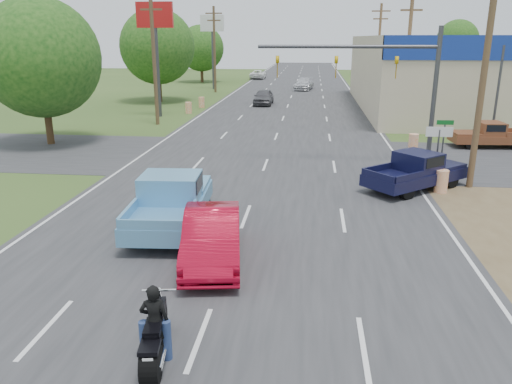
# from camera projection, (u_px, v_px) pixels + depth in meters

# --- Properties ---
(ground) EXTENTS (200.00, 200.00, 0.00)m
(ground) POSITION_uv_depth(u_px,v_px,m) (200.00, 339.00, 11.11)
(ground) COLOR #314A1D
(ground) RESTS_ON ground
(main_road) EXTENTS (15.00, 180.00, 0.02)m
(main_road) POSITION_uv_depth(u_px,v_px,m) (288.00, 106.00, 49.09)
(main_road) COLOR #2D2D30
(main_road) RESTS_ON ground
(cross_road) EXTENTS (120.00, 10.00, 0.02)m
(cross_road) POSITION_uv_depth(u_px,v_px,m) (269.00, 156.00, 28.20)
(cross_road) COLOR #2D2D30
(cross_road) RESTS_ON ground
(utility_pole_1) EXTENTS (2.00, 0.28, 10.00)m
(utility_pole_1) POSITION_uv_depth(u_px,v_px,m) (485.00, 65.00, 20.88)
(utility_pole_1) COLOR #4C3823
(utility_pole_1) RESTS_ON ground
(utility_pole_2) EXTENTS (2.00, 0.28, 10.00)m
(utility_pole_2) POSITION_uv_depth(u_px,v_px,m) (408.00, 53.00, 37.97)
(utility_pole_2) COLOR #4C3823
(utility_pole_2) RESTS_ON ground
(utility_pole_3) EXTENTS (2.00, 0.28, 10.00)m
(utility_pole_3) POSITION_uv_depth(u_px,v_px,m) (379.00, 48.00, 55.06)
(utility_pole_3) COLOR #4C3823
(utility_pole_3) RESTS_ON ground
(utility_pole_5) EXTENTS (2.00, 0.28, 10.00)m
(utility_pole_5) POSITION_uv_depth(u_px,v_px,m) (154.00, 53.00, 37.12)
(utility_pole_5) COLOR #4C3823
(utility_pole_5) RESTS_ON ground
(utility_pole_6) EXTENTS (2.00, 0.28, 10.00)m
(utility_pole_6) POSITION_uv_depth(u_px,v_px,m) (214.00, 47.00, 59.91)
(utility_pole_6) COLOR #4C3823
(utility_pole_6) RESTS_ON ground
(tree_0) EXTENTS (7.14, 7.14, 8.84)m
(tree_0) POSITION_uv_depth(u_px,v_px,m) (41.00, 58.00, 30.01)
(tree_0) COLOR #422D19
(tree_0) RESTS_ON ground
(tree_1) EXTENTS (7.56, 7.56, 9.36)m
(tree_1) POSITION_uv_depth(u_px,v_px,m) (157.00, 47.00, 50.75)
(tree_1) COLOR #422D19
(tree_1) RESTS_ON ground
(tree_2) EXTENTS (6.72, 6.72, 8.32)m
(tree_2) POSITION_uv_depth(u_px,v_px,m) (201.00, 48.00, 73.80)
(tree_2) COLOR #422D19
(tree_2) RESTS_ON ground
(tree_5) EXTENTS (7.98, 7.98, 9.88)m
(tree_5) POSITION_uv_depth(u_px,v_px,m) (457.00, 41.00, 96.42)
(tree_5) COLOR #422D19
(tree_5) RESTS_ON ground
(tree_6) EXTENTS (8.82, 8.82, 10.92)m
(tree_6) POSITION_uv_depth(u_px,v_px,m) (156.00, 37.00, 102.53)
(tree_6) COLOR #422D19
(tree_6) RESTS_ON ground
(barrel_0) EXTENTS (0.56, 0.56, 1.00)m
(barrel_0) POSITION_uv_depth(u_px,v_px,m) (441.00, 181.00, 21.52)
(barrel_0) COLOR orange
(barrel_0) RESTS_ON ground
(barrel_1) EXTENTS (0.56, 0.56, 1.00)m
(barrel_1) POSITION_uv_depth(u_px,v_px,m) (413.00, 142.00, 29.55)
(barrel_1) COLOR orange
(barrel_1) RESTS_ON ground
(barrel_2) EXTENTS (0.56, 0.56, 1.00)m
(barrel_2) POSITION_uv_depth(u_px,v_px,m) (189.00, 108.00, 44.13)
(barrel_2) COLOR orange
(barrel_2) RESTS_ON ground
(barrel_3) EXTENTS (0.56, 0.56, 1.00)m
(barrel_3) POSITION_uv_depth(u_px,v_px,m) (202.00, 102.00, 47.90)
(barrel_3) COLOR orange
(barrel_3) RESTS_ON ground
(pole_sign_left_near) EXTENTS (3.00, 0.35, 9.20)m
(pole_sign_left_near) POSITION_uv_depth(u_px,v_px,m) (155.00, 28.00, 40.47)
(pole_sign_left_near) COLOR #3F3F44
(pole_sign_left_near) RESTS_ON ground
(pole_sign_left_far) EXTENTS (3.00, 0.35, 9.20)m
(pole_sign_left_far) POSITION_uv_depth(u_px,v_px,m) (212.00, 32.00, 63.26)
(pole_sign_left_far) COLOR #3F3F44
(pole_sign_left_far) RESTS_ON ground
(lane_sign) EXTENTS (1.20, 0.08, 2.52)m
(lane_sign) POSITION_uv_depth(u_px,v_px,m) (439.00, 140.00, 22.98)
(lane_sign) COLOR #3F3F44
(lane_sign) RESTS_ON ground
(street_name_sign) EXTENTS (0.80, 0.08, 2.61)m
(street_name_sign) POSITION_uv_depth(u_px,v_px,m) (443.00, 141.00, 24.43)
(street_name_sign) COLOR #3F3F44
(street_name_sign) RESTS_ON ground
(signal_mast) EXTENTS (9.12, 0.40, 7.00)m
(signal_mast) POSITION_uv_depth(u_px,v_px,m) (382.00, 71.00, 25.22)
(signal_mast) COLOR #3F3F44
(signal_mast) RESTS_ON ground
(red_convertible) EXTENTS (2.33, 4.88, 1.54)m
(red_convertible) POSITION_uv_depth(u_px,v_px,m) (212.00, 237.00, 14.82)
(red_convertible) COLOR #A0071E
(red_convertible) RESTS_ON ground
(motorcycle) EXTENTS (0.83, 2.40, 1.22)m
(motorcycle) POSITION_uv_depth(u_px,v_px,m) (155.00, 339.00, 10.19)
(motorcycle) COLOR black
(motorcycle) RESTS_ON ground
(rider) EXTENTS (0.64, 0.47, 1.61)m
(rider) POSITION_uv_depth(u_px,v_px,m) (155.00, 325.00, 10.18)
(rider) COLOR black
(rider) RESTS_ON ground
(blue_pickup) EXTENTS (2.56, 5.83, 1.89)m
(blue_pickup) POSITION_uv_depth(u_px,v_px,m) (172.00, 200.00, 17.60)
(blue_pickup) COLOR black
(blue_pickup) RESTS_ON ground
(navy_pickup) EXTENTS (5.01, 4.70, 1.65)m
(navy_pickup) POSITION_uv_depth(u_px,v_px,m) (417.00, 170.00, 21.99)
(navy_pickup) COLOR black
(navy_pickup) RESTS_ON ground
(brown_pickup) EXTENTS (4.79, 2.10, 1.55)m
(brown_pickup) POSITION_uv_depth(u_px,v_px,m) (489.00, 135.00, 30.38)
(brown_pickup) COLOR black
(brown_pickup) RESTS_ON ground
(distant_car_grey) EXTENTS (1.86, 4.50, 1.53)m
(distant_car_grey) POSITION_uv_depth(u_px,v_px,m) (264.00, 97.00, 49.77)
(distant_car_grey) COLOR #4E4E52
(distant_car_grey) RESTS_ON ground
(distant_car_silver) EXTENTS (2.78, 5.26, 1.45)m
(distant_car_silver) POSITION_uv_depth(u_px,v_px,m) (304.00, 84.00, 64.08)
(distant_car_silver) COLOR silver
(distant_car_silver) RESTS_ON ground
(distant_car_white) EXTENTS (2.44, 5.02, 1.38)m
(distant_car_white) POSITION_uv_depth(u_px,v_px,m) (258.00, 75.00, 81.38)
(distant_car_white) COLOR white
(distant_car_white) RESTS_ON ground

